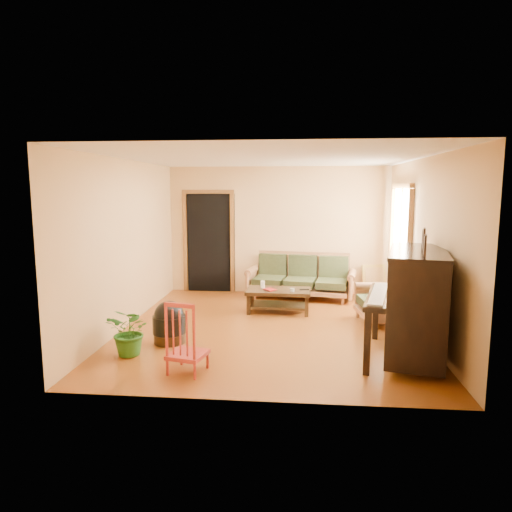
# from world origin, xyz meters

# --- Properties ---
(floor) EXTENTS (5.00, 5.00, 0.00)m
(floor) POSITION_xyz_m (0.00, 0.00, 0.00)
(floor) COLOR #622D0C
(floor) RESTS_ON ground
(doorway) EXTENTS (1.08, 0.16, 2.05)m
(doorway) POSITION_xyz_m (-1.45, 2.48, 1.02)
(doorway) COLOR black
(doorway) RESTS_ON floor
(window) EXTENTS (0.12, 1.36, 1.46)m
(window) POSITION_xyz_m (2.21, 1.30, 1.50)
(window) COLOR white
(window) RESTS_ON right_wall
(sofa) EXTENTS (2.17, 1.18, 0.88)m
(sofa) POSITION_xyz_m (0.47, 2.01, 0.44)
(sofa) COLOR brown
(sofa) RESTS_ON floor
(coffee_table) EXTENTS (1.13, 0.64, 0.41)m
(coffee_table) POSITION_xyz_m (0.08, 0.94, 0.20)
(coffee_table) COLOR black
(coffee_table) RESTS_ON floor
(armchair) EXTENTS (0.93, 0.97, 0.87)m
(armchair) POSITION_xyz_m (1.77, 0.44, 0.43)
(armchair) COLOR brown
(armchair) RESTS_ON floor
(piano) EXTENTS (1.27, 1.76, 1.40)m
(piano) POSITION_xyz_m (1.89, -1.17, 0.70)
(piano) COLOR black
(piano) RESTS_ON floor
(footstool) EXTENTS (0.54, 0.54, 0.44)m
(footstool) POSITION_xyz_m (-1.37, -0.82, 0.22)
(footstool) COLOR black
(footstool) RESTS_ON floor
(red_chair) EXTENTS (0.50, 0.53, 0.87)m
(red_chair) POSITION_xyz_m (-0.86, -1.82, 0.44)
(red_chair) COLOR maroon
(red_chair) RESTS_ON floor
(leaning_frame) EXTENTS (0.50, 0.23, 0.65)m
(leaning_frame) POSITION_xyz_m (1.96, 2.40, 0.33)
(leaning_frame) COLOR #B6963C
(leaning_frame) RESTS_ON floor
(ceramic_crock) EXTENTS (0.21, 0.21, 0.23)m
(ceramic_crock) POSITION_xyz_m (1.92, 2.29, 0.11)
(ceramic_crock) COLOR #375DA7
(ceramic_crock) RESTS_ON floor
(potted_plant) EXTENTS (0.71, 0.66, 0.64)m
(potted_plant) POSITION_xyz_m (-1.72, -1.35, 0.32)
(potted_plant) COLOR #255C1A
(potted_plant) RESTS_ON floor
(book) EXTENTS (0.26, 0.27, 0.02)m
(book) POSITION_xyz_m (-0.12, 0.81, 0.42)
(book) COLOR maroon
(book) RESTS_ON coffee_table
(candle) EXTENTS (0.09, 0.09, 0.13)m
(candle) POSITION_xyz_m (-0.20, 1.04, 0.47)
(candle) COLOR white
(candle) RESTS_ON coffee_table
(glass_jar) EXTENTS (0.08, 0.08, 0.05)m
(glass_jar) POSITION_xyz_m (0.33, 0.80, 0.43)
(glass_jar) COLOR silver
(glass_jar) RESTS_ON coffee_table
(remote) EXTENTS (0.17, 0.08, 0.02)m
(remote) POSITION_xyz_m (0.53, 0.94, 0.41)
(remote) COLOR black
(remote) RESTS_ON coffee_table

